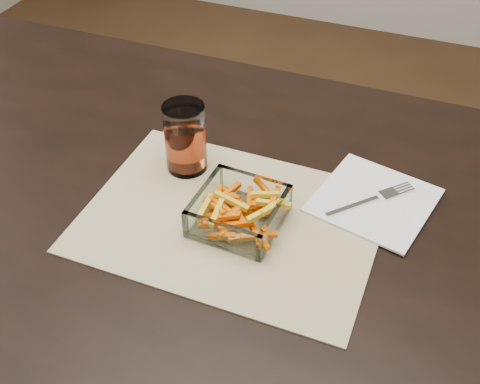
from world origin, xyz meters
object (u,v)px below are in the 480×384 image
(glass_bowl, at_px, (239,213))
(fork, at_px, (373,199))
(tumbler, at_px, (185,140))
(dining_table, at_px, (221,249))

(glass_bowl, xyz_separation_m, fork, (0.18, 0.12, -0.01))
(glass_bowl, bearing_deg, tumbler, 143.99)
(dining_table, bearing_deg, tumbler, 139.82)
(dining_table, distance_m, tumbler, 0.19)
(dining_table, xyz_separation_m, glass_bowl, (0.04, -0.02, 0.11))
(glass_bowl, distance_m, tumbler, 0.17)
(glass_bowl, height_order, fork, glass_bowl)
(dining_table, relative_size, glass_bowl, 12.03)
(glass_bowl, distance_m, fork, 0.22)
(dining_table, bearing_deg, fork, 25.49)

